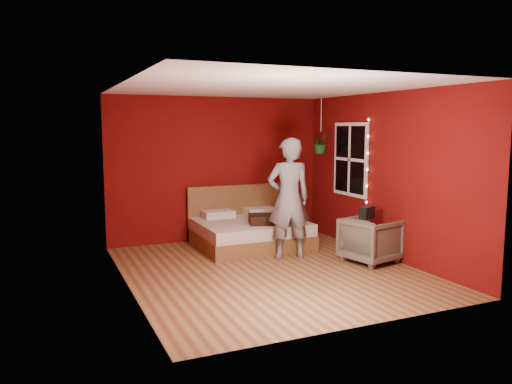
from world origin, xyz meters
name	(u,v)px	position (x,y,z in m)	size (l,w,h in m)	color
floor	(270,270)	(0.00, 0.00, 0.00)	(4.50, 4.50, 0.00)	olive
room_walls	(270,154)	(0.00, 0.00, 1.68)	(4.04, 4.54, 2.62)	#680C0A
window	(350,159)	(1.97, 0.90, 1.50)	(0.05, 0.97, 1.27)	white
fairy_lights	(367,161)	(1.94, 0.38, 1.50)	(0.04, 0.04, 1.45)	silver
bed	(249,231)	(0.31, 1.51, 0.26)	(1.81, 1.54, 1.00)	brown
person	(289,199)	(0.56, 0.50, 0.95)	(0.69, 0.45, 1.89)	slate
armchair	(371,240)	(1.60, -0.23, 0.34)	(0.73, 0.76, 0.69)	#5B5948
handbag	(367,213)	(1.50, -0.25, 0.78)	(0.25, 0.13, 0.18)	black
throw_pillow	(263,219)	(0.39, 1.11, 0.53)	(0.43, 0.43, 0.15)	#311C10
hanging_plant	(321,143)	(1.71, 1.47, 1.78)	(0.41, 0.37, 1.02)	silver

